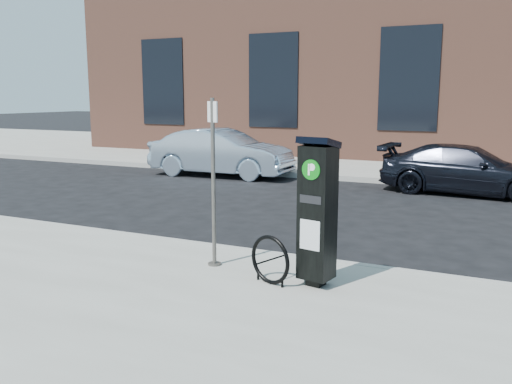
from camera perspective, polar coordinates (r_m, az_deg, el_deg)
The scene contains 10 objects.
ground at distance 8.22m, azimuth 0.62°, elevation -7.21°, with size 120.00×120.00×0.00m, color black.
sidewalk_far at distance 21.52m, azimuth 16.30°, elevation 3.38°, with size 60.00×12.00×0.15m, color gray.
curb_near at distance 8.18m, azimuth 0.56°, elevation -6.74°, with size 60.00×0.12×0.16m, color #9E9B93.
curb_far at distance 15.68m, azimuth 12.87°, elevation 1.17°, with size 60.00×0.12×0.16m, color #9E9B93.
building at distance 24.41m, azimuth 17.92°, elevation 13.64°, with size 28.00×10.05×8.25m.
parking_kiosk at distance 6.54m, azimuth 6.47°, elevation -1.94°, with size 0.48×0.44×1.83m.
sign_pole at distance 7.28m, azimuth -4.50°, elevation 0.84°, with size 0.19×0.18×2.27m.
bike_rack at distance 6.71m, azimuth 1.49°, elevation -7.17°, with size 0.60×0.25×0.62m.
car_silver at distance 16.68m, azimuth -3.69°, elevation 4.17°, with size 1.53×4.40×1.45m, color #9FB5CA.
car_dark at distance 14.58m, azimuth 21.28°, elevation 2.21°, with size 1.72×4.23×1.23m, color black.
Camera 1 is at (3.25, -7.14, 2.45)m, focal length 38.00 mm.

